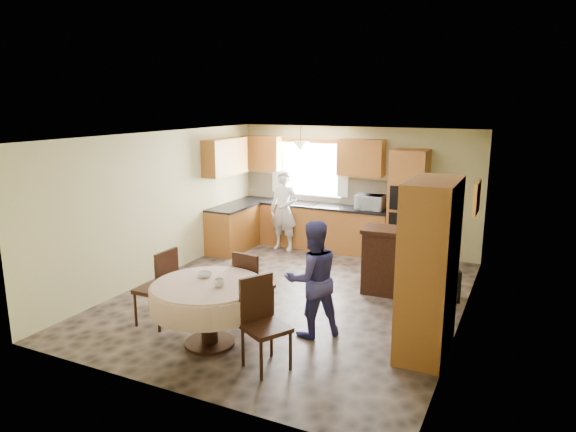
# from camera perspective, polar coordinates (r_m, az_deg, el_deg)

# --- Properties ---
(floor) EXTENTS (5.00, 6.00, 0.01)m
(floor) POSITION_cam_1_polar(r_m,az_deg,el_deg) (8.15, 0.51, -8.90)
(floor) COLOR brown
(floor) RESTS_ON ground
(ceiling) EXTENTS (5.00, 6.00, 0.01)m
(ceiling) POSITION_cam_1_polar(r_m,az_deg,el_deg) (7.60, 0.54, 8.93)
(ceiling) COLOR white
(ceiling) RESTS_ON wall_back
(wall_back) EXTENTS (5.00, 0.02, 2.50)m
(wall_back) POSITION_cam_1_polar(r_m,az_deg,el_deg) (10.52, 7.50, 3.00)
(wall_back) COLOR tan
(wall_back) RESTS_ON floor
(wall_front) EXTENTS (5.00, 0.02, 2.50)m
(wall_front) POSITION_cam_1_polar(r_m,az_deg,el_deg) (5.32, -13.45, -6.81)
(wall_front) COLOR tan
(wall_front) RESTS_ON floor
(wall_left) EXTENTS (0.02, 6.00, 2.50)m
(wall_left) POSITION_cam_1_polar(r_m,az_deg,el_deg) (9.10, -13.87, 1.24)
(wall_left) COLOR tan
(wall_left) RESTS_ON floor
(wall_right) EXTENTS (0.02, 6.00, 2.50)m
(wall_right) POSITION_cam_1_polar(r_m,az_deg,el_deg) (7.12, 19.08, -2.23)
(wall_right) COLOR tan
(wall_right) RESTS_ON floor
(window) EXTENTS (1.40, 0.03, 1.10)m
(window) POSITION_cam_1_polar(r_m,az_deg,el_deg) (10.80, 2.46, 5.22)
(window) COLOR white
(window) RESTS_ON wall_back
(curtain_left) EXTENTS (0.22, 0.02, 1.15)m
(curtain_left) POSITION_cam_1_polar(r_m,az_deg,el_deg) (11.06, -1.23, 5.67)
(curtain_left) COLOR white
(curtain_left) RESTS_ON wall_back
(curtain_right) EXTENTS (0.22, 0.02, 1.15)m
(curtain_right) POSITION_cam_1_polar(r_m,az_deg,el_deg) (10.48, 6.14, 5.21)
(curtain_right) COLOR white
(curtain_right) RESTS_ON wall_back
(base_cab_back) EXTENTS (3.30, 0.60, 0.88)m
(base_cab_back) POSITION_cam_1_polar(r_m,az_deg,el_deg) (10.70, 2.55, -1.17)
(base_cab_back) COLOR #C37434
(base_cab_back) RESTS_ON floor
(counter_back) EXTENTS (3.30, 0.64, 0.04)m
(counter_back) POSITION_cam_1_polar(r_m,az_deg,el_deg) (10.60, 2.57, 1.25)
(counter_back) COLOR black
(counter_back) RESTS_ON base_cab_back
(base_cab_left) EXTENTS (0.60, 1.20, 0.88)m
(base_cab_left) POSITION_cam_1_polar(r_m,az_deg,el_deg) (10.53, -6.17, -1.46)
(base_cab_left) COLOR #C37434
(base_cab_left) RESTS_ON floor
(counter_left) EXTENTS (0.64, 1.20, 0.04)m
(counter_left) POSITION_cam_1_polar(r_m,az_deg,el_deg) (10.43, -6.23, 0.99)
(counter_left) COLOR black
(counter_left) RESTS_ON base_cab_left
(backsplash) EXTENTS (3.30, 0.02, 0.55)m
(backsplash) POSITION_cam_1_polar(r_m,az_deg,el_deg) (10.81, 3.19, 2.97)
(backsplash) COLOR beige
(backsplash) RESTS_ON wall_back
(wall_cab_left) EXTENTS (0.85, 0.33, 0.72)m
(wall_cab_left) POSITION_cam_1_polar(r_m,az_deg,el_deg) (11.09, -2.85, 7.02)
(wall_cab_left) COLOR #B1712C
(wall_cab_left) RESTS_ON wall_back
(wall_cab_right) EXTENTS (0.90, 0.33, 0.72)m
(wall_cab_right) POSITION_cam_1_polar(r_m,az_deg,el_deg) (10.23, 8.12, 6.44)
(wall_cab_right) COLOR #B1712C
(wall_cab_right) RESTS_ON wall_back
(wall_cab_side) EXTENTS (0.33, 1.20, 0.72)m
(wall_cab_side) POSITION_cam_1_polar(r_m,az_deg,el_deg) (10.35, -7.00, 6.54)
(wall_cab_side) COLOR #B1712C
(wall_cab_side) RESTS_ON wall_left
(oven_tower) EXTENTS (0.66, 0.62, 2.12)m
(oven_tower) POSITION_cam_1_polar(r_m,az_deg,el_deg) (9.96, 13.19, 1.12)
(oven_tower) COLOR #C37434
(oven_tower) RESTS_ON floor
(oven_upper) EXTENTS (0.56, 0.01, 0.45)m
(oven_upper) POSITION_cam_1_polar(r_m,az_deg,el_deg) (9.63, 12.83, 1.90)
(oven_upper) COLOR black
(oven_upper) RESTS_ON oven_tower
(oven_lower) EXTENTS (0.56, 0.01, 0.45)m
(oven_lower) POSITION_cam_1_polar(r_m,az_deg,el_deg) (9.73, 12.69, -1.00)
(oven_lower) COLOR black
(oven_lower) RESTS_ON oven_tower
(pendant) EXTENTS (0.36, 0.36, 0.18)m
(pendant) POSITION_cam_1_polar(r_m,az_deg,el_deg) (10.31, 1.42, 7.78)
(pendant) COLOR beige
(pendant) RESTS_ON ceiling
(sideboard) EXTENTS (1.41, 0.64, 0.99)m
(sideboard) POSITION_cam_1_polar(r_m,az_deg,el_deg) (8.26, 13.01, -5.31)
(sideboard) COLOR #35190E
(sideboard) RESTS_ON floor
(space_heater) EXTENTS (0.43, 0.37, 0.49)m
(space_heater) POSITION_cam_1_polar(r_m,az_deg,el_deg) (8.26, 17.24, -7.35)
(space_heater) COLOR black
(space_heater) RESTS_ON floor
(cupboard) EXTENTS (0.55, 1.11, 2.12)m
(cupboard) POSITION_cam_1_polar(r_m,az_deg,el_deg) (6.32, 15.40, -5.63)
(cupboard) COLOR #C37434
(cupboard) RESTS_ON floor
(dining_table) EXTENTS (1.42, 1.42, 0.81)m
(dining_table) POSITION_cam_1_polar(r_m,az_deg,el_deg) (6.47, -8.85, -8.89)
(dining_table) COLOR #35190E
(dining_table) RESTS_ON floor
(chair_left) EXTENTS (0.47, 0.47, 1.07)m
(chair_left) POSITION_cam_1_polar(r_m,az_deg,el_deg) (7.17, -13.98, -7.31)
(chair_left) COLOR #35190E
(chair_left) RESTS_ON floor
(chair_back) EXTENTS (0.48, 0.48, 1.01)m
(chair_back) POSITION_cam_1_polar(r_m,az_deg,el_deg) (7.09, -4.17, -7.47)
(chair_back) COLOR #35190E
(chair_back) RESTS_ON floor
(chair_right) EXTENTS (0.62, 0.62, 1.05)m
(chair_right) POSITION_cam_1_polar(r_m,az_deg,el_deg) (5.95, -2.90, -11.25)
(chair_right) COLOR #35190E
(chair_right) RESTS_ON floor
(framed_picture) EXTENTS (0.06, 0.62, 0.51)m
(framed_picture) POSITION_cam_1_polar(r_m,az_deg,el_deg) (8.55, 20.23, 1.93)
(framed_picture) COLOR gold
(framed_picture) RESTS_ON wall_right
(microwave) EXTENTS (0.55, 0.38, 0.30)m
(microwave) POSITION_cam_1_polar(r_m,az_deg,el_deg) (10.10, 9.07, 1.50)
(microwave) COLOR silver
(microwave) RESTS_ON counter_back
(person_sink) EXTENTS (0.61, 0.41, 1.64)m
(person_sink) POSITION_cam_1_polar(r_m,az_deg,el_deg) (10.44, -0.48, 0.64)
(person_sink) COLOR silver
(person_sink) RESTS_ON floor
(person_dining) EXTENTS (0.94, 0.94, 1.53)m
(person_dining) POSITION_cam_1_polar(r_m,az_deg,el_deg) (6.63, 2.74, -6.97)
(person_dining) COLOR navy
(person_dining) RESTS_ON floor
(bowl_sideboard) EXTENTS (0.23, 0.23, 0.05)m
(bowl_sideboard) POSITION_cam_1_polar(r_m,az_deg,el_deg) (8.22, 10.14, -1.49)
(bowl_sideboard) COLOR #B2B2B2
(bowl_sideboard) RESTS_ON sideboard
(bottle_sideboard) EXTENTS (0.13, 0.13, 0.33)m
(bottle_sideboard) POSITION_cam_1_polar(r_m,az_deg,el_deg) (8.02, 15.53, -1.11)
(bottle_sideboard) COLOR silver
(bottle_sideboard) RESTS_ON sideboard
(cup_table) EXTENTS (0.15, 0.15, 0.10)m
(cup_table) POSITION_cam_1_polar(r_m,az_deg,el_deg) (6.26, -7.67, -7.38)
(cup_table) COLOR #B2B2B2
(cup_table) RESTS_ON dining_table
(bowl_table) EXTENTS (0.19, 0.19, 0.06)m
(bowl_table) POSITION_cam_1_polar(r_m,az_deg,el_deg) (6.63, -9.21, -6.47)
(bowl_table) COLOR #B2B2B2
(bowl_table) RESTS_ON dining_table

